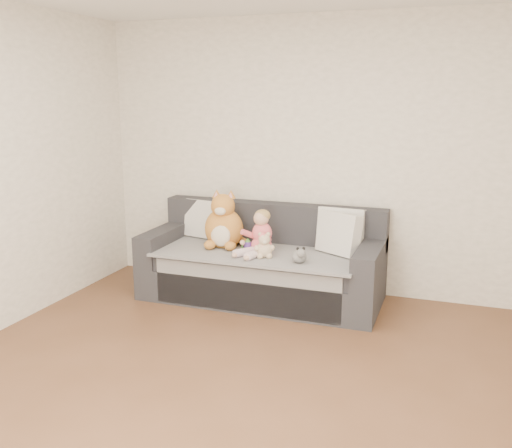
% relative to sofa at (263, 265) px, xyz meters
% --- Properties ---
extents(room_shell, '(5.00, 5.00, 5.00)m').
position_rel_sofa_xyz_m(room_shell, '(0.49, -1.64, 0.99)').
color(room_shell, brown).
rests_on(room_shell, ground).
extents(sofa, '(2.20, 0.94, 0.85)m').
position_rel_sofa_xyz_m(sofa, '(0.00, 0.00, 0.00)').
color(sofa, '#29292F').
rests_on(sofa, ground).
extents(cushion_left, '(0.44, 0.26, 0.39)m').
position_rel_sofa_xyz_m(cushion_left, '(-0.70, 0.22, 0.35)').
color(cushion_left, silver).
rests_on(cushion_left, sofa).
extents(cushion_right_back, '(0.44, 0.22, 0.40)m').
position_rel_sofa_xyz_m(cushion_right_back, '(0.69, 0.21, 0.36)').
color(cushion_right_back, silver).
rests_on(cushion_right_back, sofa).
extents(cushion_right_front, '(0.45, 0.36, 0.39)m').
position_rel_sofa_xyz_m(cushion_right_front, '(0.70, 0.07, 0.35)').
color(cushion_right_front, silver).
rests_on(cushion_right_front, sofa).
extents(toddler, '(0.29, 0.41, 0.41)m').
position_rel_sofa_xyz_m(toddler, '(0.02, -0.16, 0.33)').
color(toddler, '#E96B52').
rests_on(toddler, sofa).
extents(plush_cat, '(0.46, 0.42, 0.57)m').
position_rel_sofa_xyz_m(plush_cat, '(-0.37, -0.05, 0.37)').
color(plush_cat, '#A25224').
rests_on(plush_cat, sofa).
extents(teddy_bear, '(0.17, 0.15, 0.23)m').
position_rel_sofa_xyz_m(teddy_bear, '(0.11, -0.27, 0.26)').
color(teddy_bear, beige).
rests_on(teddy_bear, sofa).
extents(plush_cow, '(0.13, 0.19, 0.15)m').
position_rel_sofa_xyz_m(plush_cow, '(0.44, -0.33, 0.23)').
color(plush_cow, white).
rests_on(plush_cow, sofa).
extents(sippy_cup, '(0.11, 0.09, 0.13)m').
position_rel_sofa_xyz_m(sippy_cup, '(-0.09, -0.15, 0.23)').
color(sippy_cup, '#583798').
rests_on(sippy_cup, sofa).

